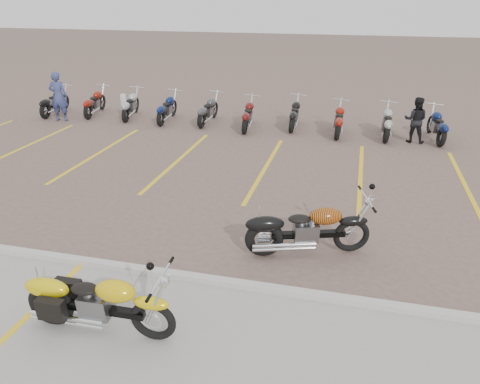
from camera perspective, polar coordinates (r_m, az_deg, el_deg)
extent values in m
plane|color=#705750|center=(10.11, -1.35, -4.66)|extent=(100.00, 100.00, 0.00)
cube|color=#ADAAA3|center=(8.44, -5.05, -10.47)|extent=(60.00, 0.18, 0.12)
torus|color=black|center=(7.14, -10.44, -15.18)|extent=(0.70, 0.13, 0.69)
torus|color=black|center=(7.86, -21.90, -12.65)|extent=(0.74, 0.20, 0.74)
cube|color=black|center=(7.43, -16.53, -13.52)|extent=(1.39, 0.16, 0.11)
cube|color=slate|center=(7.41, -16.96, -13.04)|extent=(0.46, 0.33, 0.36)
ellipsoid|color=gold|center=(7.08, -14.73, -11.49)|extent=(0.63, 0.36, 0.32)
ellipsoid|color=black|center=(7.32, -18.18, -11.07)|extent=(0.42, 0.29, 0.13)
torus|color=black|center=(9.39, 13.36, -5.26)|extent=(0.71, 0.34, 0.71)
torus|color=black|center=(9.04, 2.96, -5.78)|extent=(0.78, 0.42, 0.76)
cube|color=black|center=(9.14, 8.28, -5.17)|extent=(1.39, 0.58, 0.11)
cube|color=slate|center=(9.10, 7.97, -4.82)|extent=(0.54, 0.46, 0.37)
ellipsoid|color=black|center=(9.03, 10.33, -2.87)|extent=(0.71, 0.53, 0.33)
ellipsoid|color=black|center=(8.94, 7.18, -3.26)|extent=(0.50, 0.41, 0.13)
imported|color=navy|center=(19.87, -21.25, 10.81)|extent=(0.77, 0.57, 1.92)
imported|color=black|center=(16.86, 20.61, 8.22)|extent=(0.82, 0.68, 1.54)
cube|color=silver|center=(19.44, -13.95, 10.05)|extent=(0.19, 0.19, 1.00)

